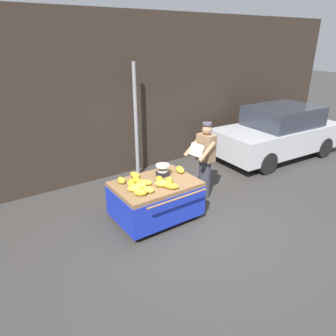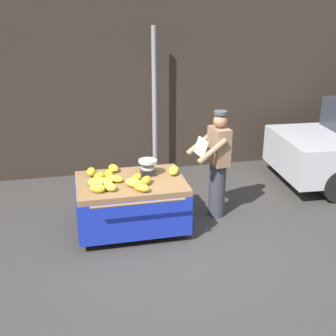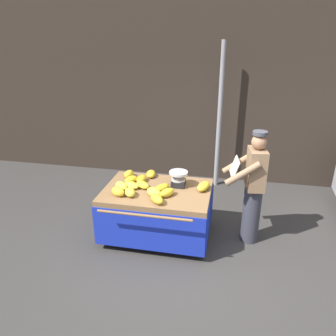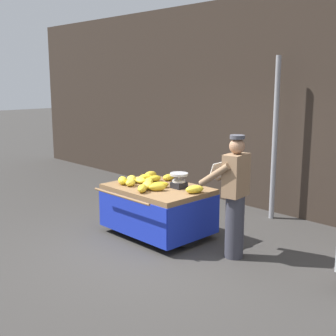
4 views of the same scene
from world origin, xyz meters
The scene contains 20 objects.
ground_plane centered at (0.00, 0.00, 0.00)m, with size 60.00×60.00×0.00m, color #383533.
back_wall centered at (0.00, 3.09, 1.97)m, with size 16.00×0.24×3.94m, color #332821.
street_pole centered at (0.18, 2.63, 1.42)m, with size 0.09×0.09×2.83m, color gray.
banana_cart centered at (-0.57, 0.57, 0.58)m, with size 1.59×1.31×0.79m.
weighing_scale centered at (-0.29, 0.75, 0.91)m, with size 0.28×0.28×0.24m.
banana_bunch_0 centered at (-0.78, 1.00, 0.84)m, with size 0.15×0.24×0.10m, color gold.
banana_bunch_1 centered at (-0.38, 0.39, 0.85)m, with size 0.13×0.26×0.12m, color gold.
banana_bunch_2 centered at (-0.90, 0.29, 0.85)m, with size 0.14×0.22×0.11m, color yellow.
banana_bunch_3 centered at (-0.50, 0.54, 0.84)m, with size 0.13×0.29×0.10m, color gold.
banana_bunch_4 centered at (0.10, 0.69, 0.85)m, with size 0.15×0.29×0.12m, color yellow.
banana_bunch_5 centered at (-0.96, 0.54, 0.84)m, with size 0.17×0.26×0.09m, color yellow.
banana_bunch_6 centered at (-0.80, 0.59, 0.84)m, with size 0.14×0.26×0.10m, color yellow.
banana_bunch_7 centered at (-1.12, 0.91, 0.85)m, with size 0.13×0.22×0.12m, color gold.
banana_bunch_8 centered at (-0.87, 0.78, 0.84)m, with size 0.13×0.24×0.10m, color gold.
banana_bunch_9 centered at (-0.48, 0.18, 0.85)m, with size 0.13×0.27×0.12m, color gold.
banana_bunch_10 centered at (-0.57, 0.36, 0.85)m, with size 0.16×0.25×0.12m, color yellow.
banana_bunch_11 centered at (-1.02, 0.72, 0.85)m, with size 0.13×0.23×0.11m, color gold.
banana_bunch_12 centered at (-1.07, 0.27, 0.86)m, with size 0.14×0.22×0.13m, color yellow.
banana_bunch_13 centered at (-1.09, 0.47, 0.85)m, with size 0.15×0.26×0.11m, color yellow.
vendor_person centered at (0.80, 0.73, 0.87)m, with size 0.62×0.57×1.71m.
Camera 2 is at (-1.31, -5.19, 3.24)m, focal length 46.24 mm.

